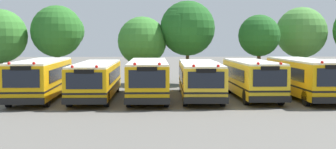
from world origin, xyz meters
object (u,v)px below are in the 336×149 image
Objects in this scene: school_bus_0 at (41,78)px; school_bus_4 at (252,78)px; tree_1 at (59,31)px; tree_2 at (141,42)px; tree_0 at (0,37)px; tree_3 at (186,28)px; school_bus_3 at (200,78)px; school_bus_1 at (96,79)px; tree_4 at (260,36)px; school_bus_2 at (148,78)px; tree_5 at (300,32)px; school_bus_5 at (304,77)px.

school_bus_0 is 1.10× the size of school_bus_4.
school_bus_0 is 1.53× the size of tree_1.
tree_0 is at bearing -175.34° from tree_2.
tree_2 is at bearing 176.12° from tree_3.
school_bus_3 is 10.33m from tree_3.
tree_3 is (-0.27, 9.67, 3.63)m from school_bus_3.
tree_4 is (13.01, 8.90, 2.95)m from school_bus_1.
tree_3 is at bearing -124.50° from school_bus_1.
tree_4 reaches higher than school_bus_0.
school_bus_4 is at bearing 178.54° from school_bus_0.
school_bus_3 is 1.80× the size of tree_4.
school_bus_2 reaches higher than school_bus_1.
school_bus_0 is 0.96× the size of school_bus_3.
school_bus_2 is (7.08, 0.03, -0.02)m from school_bus_0.
school_bus_2 is at bearing -0.59° from school_bus_4.
tree_2 is 0.81× the size of tree_3.
school_bus_4 is 1.57× the size of tree_4.
tree_0 is 0.95× the size of tree_1.
tree_0 is 0.95× the size of tree_5.
school_bus_5 is 1.77× the size of tree_2.
tree_1 is (5.00, 0.35, 0.44)m from tree_0.
tree_5 reaches higher than school_bus_1.
school_bus_3 is (3.44, 0.25, -0.06)m from school_bus_2.
school_bus_0 is 0.96× the size of school_bus_1.
tree_1 reaches higher than tree_0.
school_bus_0 is 1.52× the size of tree_5.
school_bus_3 is at bearing -179.61° from school_bus_1.
tree_3 reaches higher than tree_5.
school_bus_4 is at bearing -24.99° from tree_0.
tree_1 is at bearing -174.78° from tree_5.
tree_2 is at bearing -105.34° from school_bus_1.
tree_3 is (3.94, -0.27, 1.19)m from tree_2.
school_bus_0 is at bearing -0.46° from school_bus_5.
tree_0 is 1.10× the size of tree_2.
tree_0 is at bearing -22.13° from school_bus_5.
tree_1 reaches higher than school_bus_5.
school_bus_1 is 1.80× the size of tree_4.
school_bus_3 is 1.14× the size of school_bus_4.
school_bus_4 is 11.18m from tree_3.
school_bus_1 is at bearing -3.14° from school_bus_2.
school_bus_0 is at bearing -151.23° from tree_4.
school_bus_3 is at bearing -175.93° from school_bus_2.
school_bus_4 is 1.39× the size of tree_1.
school_bus_0 is at bearing -0.49° from school_bus_4.
tree_1 is 21.66m from tree_5.
tree_1 is 0.94× the size of tree_3.
tree_0 is 26.67m from tree_5.
tree_2 is at bearing 4.66° from tree_0.
tree_4 is (16.61, 9.12, 2.86)m from school_bus_0.
school_bus_2 is 6.94m from school_bus_4.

